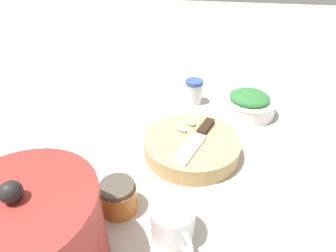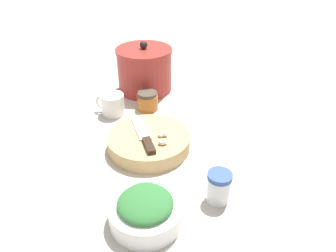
{
  "view_description": "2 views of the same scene",
  "coord_description": "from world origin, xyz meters",
  "px_view_note": "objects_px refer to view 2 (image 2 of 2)",
  "views": [
    {
      "loc": [
        -0.48,
        -0.13,
        0.42
      ],
      "look_at": [
        0.02,
        -0.02,
        0.08
      ],
      "focal_mm": 28.0,
      "sensor_mm": 36.0,
      "label": 1
    },
    {
      "loc": [
        0.7,
        -0.44,
        0.56
      ],
      "look_at": [
        0.02,
        -0.0,
        0.05
      ],
      "focal_mm": 35.0,
      "sensor_mm": 36.0,
      "label": 2
    }
  ],
  "objects_px": {
    "chef_knife": "(145,136)",
    "spice_jar": "(219,187)",
    "herb_bowl": "(146,210)",
    "honey_jar": "(148,101)",
    "garlic_cloves": "(163,138)",
    "cutting_board": "(149,142)",
    "stock_pot": "(145,70)",
    "coffee_mug": "(113,104)"
  },
  "relations": [
    {
      "from": "herb_bowl",
      "to": "coffee_mug",
      "type": "xyz_separation_m",
      "value": [
        -0.47,
        0.14,
        0.0
      ]
    },
    {
      "from": "garlic_cloves",
      "to": "cutting_board",
      "type": "bearing_deg",
      "value": -155.16
    },
    {
      "from": "honey_jar",
      "to": "stock_pot",
      "type": "xyz_separation_m",
      "value": [
        -0.14,
        0.07,
        0.05
      ]
    },
    {
      "from": "chef_knife",
      "to": "stock_pot",
      "type": "bearing_deg",
      "value": 76.58
    },
    {
      "from": "coffee_mug",
      "to": "honey_jar",
      "type": "xyz_separation_m",
      "value": [
        0.04,
        0.11,
        -0.0
      ]
    },
    {
      "from": "herb_bowl",
      "to": "cutting_board",
      "type": "bearing_deg",
      "value": 148.61
    },
    {
      "from": "cutting_board",
      "to": "stock_pot",
      "type": "height_order",
      "value": "stock_pot"
    },
    {
      "from": "spice_jar",
      "to": "coffee_mug",
      "type": "bearing_deg",
      "value": -175.96
    },
    {
      "from": "garlic_cloves",
      "to": "spice_jar",
      "type": "xyz_separation_m",
      "value": [
        0.22,
        0.01,
        -0.01
      ]
    },
    {
      "from": "coffee_mug",
      "to": "spice_jar",
      "type": "bearing_deg",
      "value": 4.04
    },
    {
      "from": "garlic_cloves",
      "to": "honey_jar",
      "type": "bearing_deg",
      "value": 159.43
    },
    {
      "from": "spice_jar",
      "to": "honey_jar",
      "type": "height_order",
      "value": "spice_jar"
    },
    {
      "from": "chef_knife",
      "to": "honey_jar",
      "type": "xyz_separation_m",
      "value": [
        -0.2,
        0.13,
        -0.02
      ]
    },
    {
      "from": "garlic_cloves",
      "to": "chef_knife",
      "type": "bearing_deg",
      "value": -138.99
    },
    {
      "from": "cutting_board",
      "to": "honey_jar",
      "type": "xyz_separation_m",
      "value": [
        -0.2,
        0.11,
        0.01
      ]
    },
    {
      "from": "coffee_mug",
      "to": "stock_pot",
      "type": "distance_m",
      "value": 0.21
    },
    {
      "from": "chef_knife",
      "to": "honey_jar",
      "type": "distance_m",
      "value": 0.24
    },
    {
      "from": "herb_bowl",
      "to": "spice_jar",
      "type": "bearing_deg",
      "value": 78.82
    },
    {
      "from": "cutting_board",
      "to": "stock_pot",
      "type": "xyz_separation_m",
      "value": [
        -0.34,
        0.18,
        0.06
      ]
    },
    {
      "from": "chef_knife",
      "to": "garlic_cloves",
      "type": "relative_size",
      "value": 3.28
    },
    {
      "from": "herb_bowl",
      "to": "spice_jar",
      "type": "xyz_separation_m",
      "value": [
        0.03,
        0.17,
        0.01
      ]
    },
    {
      "from": "cutting_board",
      "to": "spice_jar",
      "type": "bearing_deg",
      "value": 6.96
    },
    {
      "from": "cutting_board",
      "to": "chef_knife",
      "type": "xyz_separation_m",
      "value": [
        0.0,
        -0.01,
        0.03
      ]
    },
    {
      "from": "herb_bowl",
      "to": "coffee_mug",
      "type": "distance_m",
      "value": 0.49
    },
    {
      "from": "garlic_cloves",
      "to": "coffee_mug",
      "type": "distance_m",
      "value": 0.28
    },
    {
      "from": "cutting_board",
      "to": "spice_jar",
      "type": "relative_size",
      "value": 3.0
    },
    {
      "from": "chef_knife",
      "to": "coffee_mug",
      "type": "relative_size",
      "value": 2.1
    },
    {
      "from": "chef_knife",
      "to": "spice_jar",
      "type": "distance_m",
      "value": 0.27
    },
    {
      "from": "chef_knife",
      "to": "coffee_mug",
      "type": "height_order",
      "value": "coffee_mug"
    },
    {
      "from": "herb_bowl",
      "to": "chef_knife",
      "type": "bearing_deg",
      "value": 150.9
    },
    {
      "from": "herb_bowl",
      "to": "honey_jar",
      "type": "bearing_deg",
      "value": 149.7
    },
    {
      "from": "chef_knife",
      "to": "honey_jar",
      "type": "bearing_deg",
      "value": 74.48
    },
    {
      "from": "chef_knife",
      "to": "herb_bowl",
      "type": "height_order",
      "value": "herb_bowl"
    },
    {
      "from": "spice_jar",
      "to": "herb_bowl",
      "type": "bearing_deg",
      "value": -101.18
    },
    {
      "from": "herb_bowl",
      "to": "honey_jar",
      "type": "xyz_separation_m",
      "value": [
        -0.43,
        0.25,
        -0.0
      ]
    },
    {
      "from": "cutting_board",
      "to": "coffee_mug",
      "type": "relative_size",
      "value": 2.58
    },
    {
      "from": "cutting_board",
      "to": "garlic_cloves",
      "type": "relative_size",
      "value": 4.02
    },
    {
      "from": "honey_jar",
      "to": "herb_bowl",
      "type": "bearing_deg",
      "value": -30.3
    },
    {
      "from": "honey_jar",
      "to": "chef_knife",
      "type": "bearing_deg",
      "value": -31.61
    },
    {
      "from": "herb_bowl",
      "to": "coffee_mug",
      "type": "relative_size",
      "value": 1.8
    },
    {
      "from": "coffee_mug",
      "to": "herb_bowl",
      "type": "bearing_deg",
      "value": -16.45
    },
    {
      "from": "coffee_mug",
      "to": "stock_pot",
      "type": "xyz_separation_m",
      "value": [
        -0.1,
        0.18,
        0.05
      ]
    }
  ]
}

